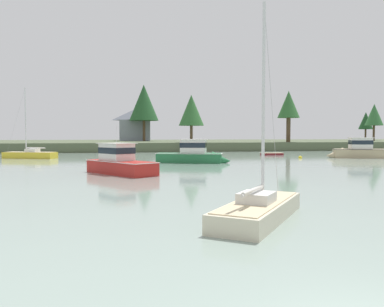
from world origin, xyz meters
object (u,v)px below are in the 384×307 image
at_px(sailboat_yellow, 30,157).
at_px(mooring_buoy_white, 189,153).
at_px(dinghy_maroon, 272,154).
at_px(cruiser_sand, 358,153).
at_px(sailboat_cream, 259,215).
at_px(mooring_buoy_yellow, 300,158).
at_px(cruiser_red, 116,166).
at_px(cruiser_green, 196,157).

relative_size(sailboat_yellow, mooring_buoy_white, 22.10).
xyz_separation_m(dinghy_maroon, cruiser_sand, (9.41, -9.49, 0.53)).
height_order(sailboat_cream, mooring_buoy_yellow, sailboat_cream).
distance_m(dinghy_maroon, cruiser_sand, 13.37).
height_order(sailboat_yellow, mooring_buoy_white, sailboat_yellow).
bearing_deg(sailboat_yellow, mooring_buoy_white, 23.96).
height_order(cruiser_sand, mooring_buoy_white, cruiser_sand).
height_order(sailboat_yellow, cruiser_sand, sailboat_yellow).
distance_m(dinghy_maroon, sailboat_cream, 50.04).
height_order(sailboat_yellow, sailboat_cream, sailboat_yellow).
relative_size(cruiser_red, mooring_buoy_white, 17.37).
relative_size(sailboat_yellow, mooring_buoy_yellow, 19.03).
bearing_deg(mooring_buoy_yellow, cruiser_sand, -5.01).
height_order(cruiser_red, dinghy_maroon, cruiser_red).
relative_size(sailboat_yellow, cruiser_red, 1.27).
distance_m(cruiser_green, sailboat_cream, 31.36).
relative_size(cruiser_red, cruiser_green, 0.91).
bearing_deg(dinghy_maroon, sailboat_yellow, -177.28).
bearing_deg(mooring_buoy_white, cruiser_sand, -41.27).
distance_m(sailboat_yellow, cruiser_red, 27.16).
xyz_separation_m(sailboat_cream, mooring_buoy_yellow, (20.34, 37.30, -0.11)).
xyz_separation_m(cruiser_green, mooring_buoy_white, (3.67, 24.34, -0.60)).
bearing_deg(cruiser_green, mooring_buoy_yellow, 20.45).
bearing_deg(cruiser_green, sailboat_cream, -96.95).
bearing_deg(cruiser_red, sailboat_yellow, 116.58).
bearing_deg(cruiser_red, cruiser_sand, 25.55).
distance_m(cruiser_green, mooring_buoy_yellow, 17.67).
bearing_deg(mooring_buoy_yellow, dinghy_maroon, 94.73).
bearing_deg(cruiser_sand, dinghy_maroon, 134.76).
distance_m(cruiser_red, mooring_buoy_white, 37.84).
relative_size(cruiser_red, dinghy_maroon, 2.25).
bearing_deg(mooring_buoy_white, sailboat_yellow, -156.04).
distance_m(sailboat_cream, mooring_buoy_white, 55.97).
bearing_deg(sailboat_cream, cruiser_sand, 51.53).
relative_size(cruiser_green, mooring_buoy_yellow, 16.39).
bearing_deg(cruiser_red, cruiser_green, 49.84).
distance_m(sailboat_yellow, mooring_buoy_white, 27.61).
distance_m(cruiser_green, dinghy_maroon, 21.74).
distance_m(sailboat_yellow, mooring_buoy_yellow, 38.75).
height_order(cruiser_green, sailboat_cream, sailboat_cream).
bearing_deg(cruiser_sand, cruiser_green, -167.90).
xyz_separation_m(cruiser_green, mooring_buoy_yellow, (16.55, 6.17, -0.59)).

